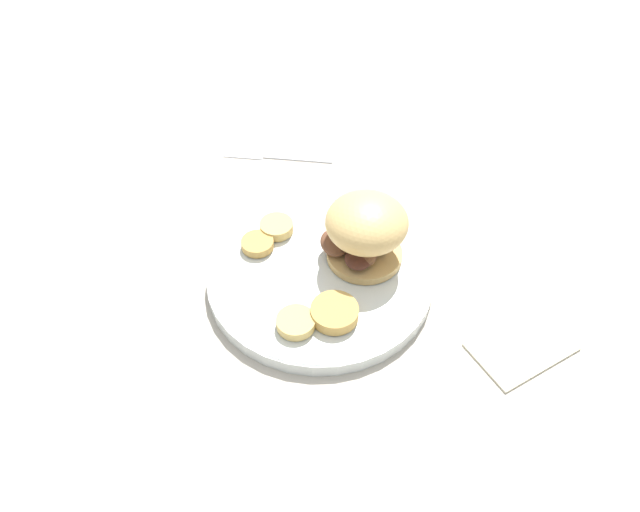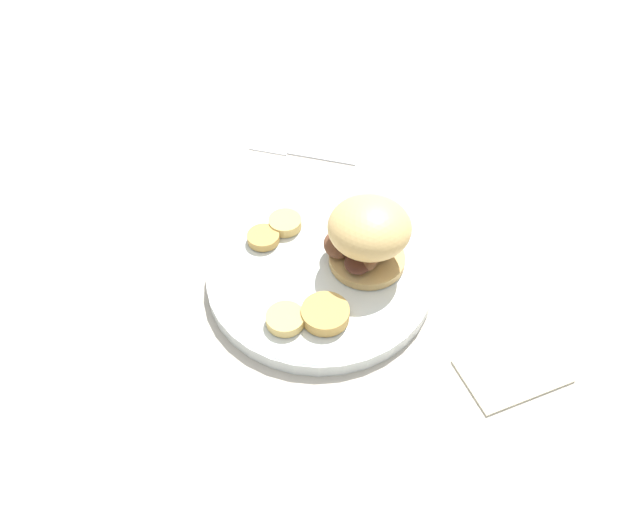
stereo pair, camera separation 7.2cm
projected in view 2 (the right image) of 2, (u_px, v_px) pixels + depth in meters
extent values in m
plane|color=#B2A899|center=(320.00, 281.00, 0.76)|extent=(4.00, 4.00, 0.00)
cylinder|color=silver|center=(320.00, 276.00, 0.75)|extent=(0.27, 0.27, 0.02)
torus|color=silver|center=(320.00, 272.00, 0.74)|extent=(0.27, 0.27, 0.01)
cylinder|color=tan|center=(367.00, 259.00, 0.75)|extent=(0.09, 0.09, 0.01)
ellipsoid|color=#563323|center=(375.00, 248.00, 0.74)|extent=(0.04, 0.05, 0.02)
ellipsoid|color=#4C281E|center=(358.00, 263.00, 0.72)|extent=(0.05, 0.05, 0.01)
ellipsoid|color=#563323|center=(368.00, 254.00, 0.73)|extent=(0.03, 0.03, 0.02)
ellipsoid|color=brown|center=(338.00, 244.00, 0.74)|extent=(0.05, 0.05, 0.02)
ellipsoid|color=brown|center=(369.00, 259.00, 0.73)|extent=(0.04, 0.04, 0.02)
ellipsoid|color=brown|center=(367.00, 249.00, 0.74)|extent=(0.05, 0.06, 0.02)
ellipsoid|color=#DBB26B|center=(369.00, 227.00, 0.71)|extent=(0.10, 0.10, 0.06)
cylinder|color=tan|center=(325.00, 314.00, 0.69)|extent=(0.05, 0.05, 0.01)
cylinder|color=#DBB766|center=(285.00, 319.00, 0.69)|extent=(0.04, 0.04, 0.01)
cylinder|color=#DBB766|center=(285.00, 223.00, 0.79)|extent=(0.04, 0.04, 0.01)
cylinder|color=tan|center=(263.00, 238.00, 0.77)|extent=(0.04, 0.04, 0.01)
cube|color=silver|center=(322.00, 156.00, 0.92)|extent=(0.09, 0.07, 0.00)
cube|color=silver|center=(270.00, 147.00, 0.93)|extent=(0.06, 0.05, 0.00)
cube|color=beige|center=(512.00, 371.00, 0.67)|extent=(0.11, 0.07, 0.01)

